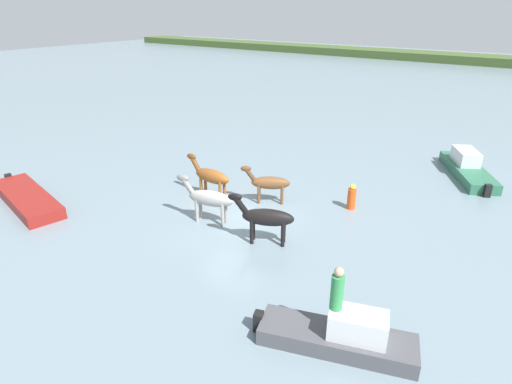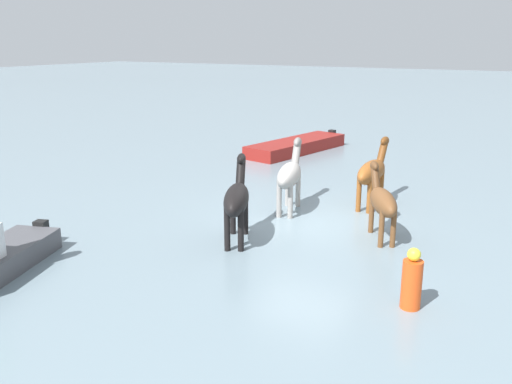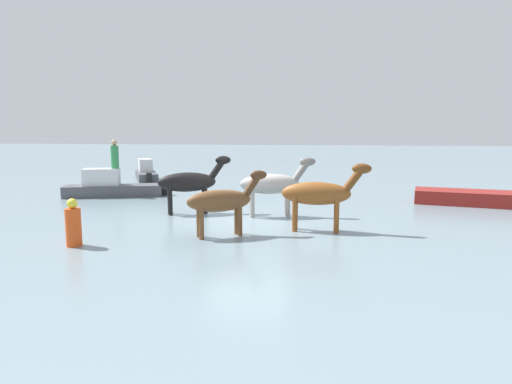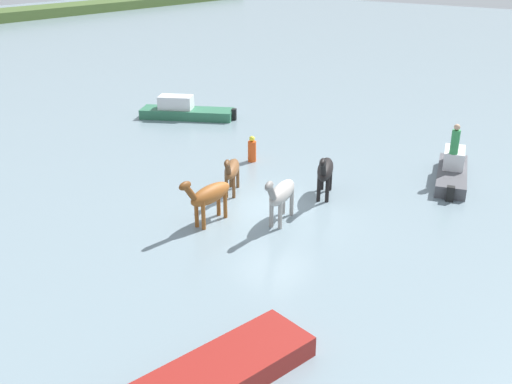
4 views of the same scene
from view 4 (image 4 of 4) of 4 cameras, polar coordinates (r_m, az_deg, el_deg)
ground_plane at (r=20.57m, az=1.77°, el=-1.67°), size 155.38×155.38×0.00m
horse_dun_straggler at (r=19.21m, az=2.49°, el=-0.16°), size 2.43×1.01×1.88m
horse_pinto_flank at (r=19.18m, az=-4.66°, el=-0.30°), size 2.38×0.56×1.86m
horse_mid_herd at (r=21.55m, az=-2.41°, el=2.18°), size 2.04×1.39×1.68m
horse_gray_outer at (r=21.34m, az=6.82°, el=2.14°), size 2.36×1.36×1.89m
boat_launch_far at (r=24.25m, az=18.73°, el=1.79°), size 4.18×2.28×1.32m
boat_motor_center at (r=31.79m, az=-6.98°, el=7.81°), size 3.62×5.01×1.35m
person_watcher_seated at (r=23.62m, az=19.02°, el=4.84°), size 0.32×0.32×1.19m
buoy_channel_marker at (r=24.96m, az=-0.40°, el=4.15°), size 0.36×0.36×1.14m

